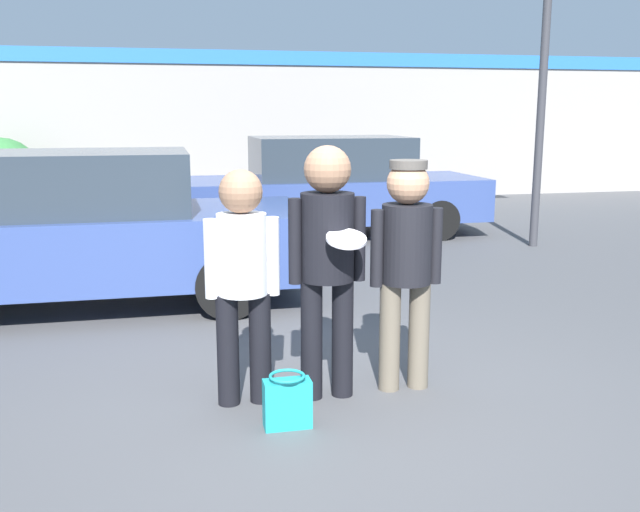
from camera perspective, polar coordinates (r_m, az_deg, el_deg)
ground_plane at (r=5.04m, az=1.55°, el=-11.50°), size 56.00×56.00×0.00m
storefront_building at (r=15.94m, az=-8.73°, el=10.24°), size 24.00×0.22×3.27m
person_left at (r=4.76m, az=-6.23°, el=-1.07°), size 0.50×0.33×1.60m
person_middle_with_frisbee at (r=4.81m, az=0.60°, el=0.56°), size 0.53×0.57×1.75m
person_right at (r=5.01m, az=6.92°, el=0.11°), size 0.52×0.35×1.64m
parked_car_near at (r=7.64m, az=-18.98°, el=1.97°), size 4.64×1.83×1.58m
parked_car_far at (r=11.51m, az=1.13°, el=5.53°), size 4.67×1.87×1.58m
shrub at (r=15.31m, az=-24.09°, el=5.88°), size 1.48×1.48×1.48m
handbag at (r=4.59m, az=-2.63°, el=-11.57°), size 0.30×0.23×0.35m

